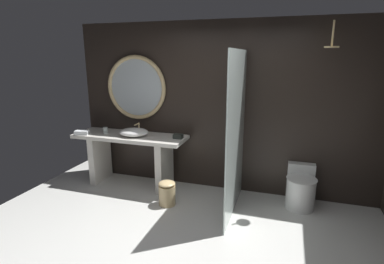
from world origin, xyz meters
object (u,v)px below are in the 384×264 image
object	(u,v)px
rain_shower_head	(332,44)
toilet	(301,188)
vessel_sink	(134,132)
round_wall_mirror	(136,88)
waste_bin	(167,193)
folded_hand_towel	(82,132)
tissue_box	(178,136)
tumbler_cup	(105,130)

from	to	relation	value
rain_shower_head	toilet	world-z (taller)	rain_shower_head
vessel_sink	toilet	distance (m)	2.63
round_wall_mirror	waste_bin	xyz separation A→B (m)	(0.83, -0.77, -1.40)
waste_bin	folded_hand_towel	distance (m)	1.76
folded_hand_towel	tissue_box	bearing A→B (deg)	8.94
toilet	folded_hand_towel	distance (m)	3.47
vessel_sink	folded_hand_towel	bearing A→B (deg)	-168.73
tumbler_cup	round_wall_mirror	bearing A→B (deg)	34.15
round_wall_mirror	folded_hand_towel	bearing A→B (deg)	-147.66
tumbler_cup	round_wall_mirror	distance (m)	0.86
tumbler_cup	tissue_box	size ratio (longest dim) A/B	0.73
toilet	vessel_sink	bearing A→B (deg)	-177.91
vessel_sink	tumbler_cup	size ratio (longest dim) A/B	4.75
tumbler_cup	rain_shower_head	size ratio (longest dim) A/B	0.31
tumbler_cup	toilet	distance (m)	3.15
round_wall_mirror	waste_bin	world-z (taller)	round_wall_mirror
folded_hand_towel	vessel_sink	bearing A→B (deg)	11.27
tissue_box	folded_hand_towel	xyz separation A→B (m)	(-1.57, -0.25, -0.00)
toilet	waste_bin	world-z (taller)	toilet
toilet	rain_shower_head	bearing A→B (deg)	-15.61
round_wall_mirror	folded_hand_towel	xyz separation A→B (m)	(-0.76, -0.48, -0.70)
vessel_sink	tumbler_cup	bearing A→B (deg)	178.59
vessel_sink	folded_hand_towel	size ratio (longest dim) A/B	2.24
vessel_sink	round_wall_mirror	distance (m)	0.74
tissue_box	toilet	bearing A→B (deg)	0.49
tumbler_cup	rain_shower_head	world-z (taller)	rain_shower_head
tumbler_cup	rain_shower_head	bearing A→B (deg)	0.45
rain_shower_head	toilet	distance (m)	1.96
vessel_sink	waste_bin	xyz separation A→B (m)	(0.74, -0.46, -0.73)
tissue_box	rain_shower_head	distance (m)	2.43
round_wall_mirror	folded_hand_towel	world-z (taller)	round_wall_mirror
rain_shower_head	folded_hand_towel	size ratio (longest dim) A/B	1.52
round_wall_mirror	toilet	world-z (taller)	round_wall_mirror
tissue_box	round_wall_mirror	bearing A→B (deg)	163.98
tissue_box	toilet	distance (m)	1.93
vessel_sink	round_wall_mirror	world-z (taller)	round_wall_mirror
tumbler_cup	waste_bin	xyz separation A→B (m)	(1.27, -0.47, -0.72)
round_wall_mirror	toilet	bearing A→B (deg)	-4.70
round_wall_mirror	rain_shower_head	size ratio (longest dim) A/B	3.25
tissue_box	waste_bin	distance (m)	0.88
folded_hand_towel	rain_shower_head	bearing A→B (deg)	3.30
folded_hand_towel	toilet	bearing A→B (deg)	4.41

